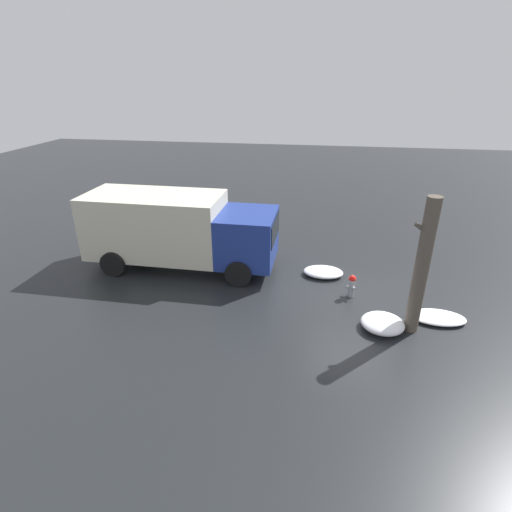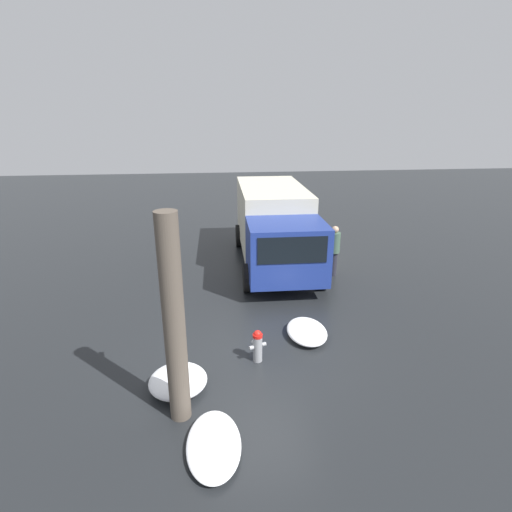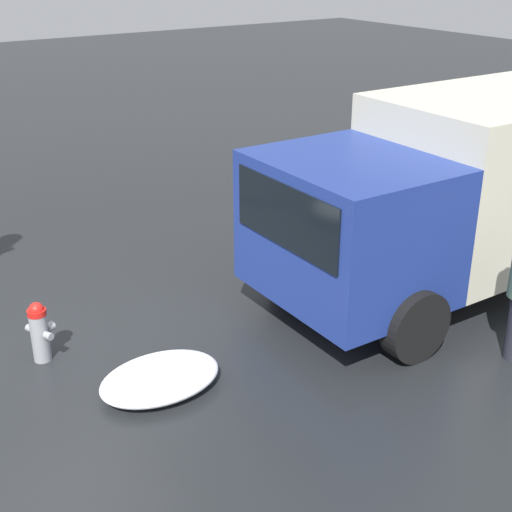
{
  "view_description": "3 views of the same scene",
  "coord_description": "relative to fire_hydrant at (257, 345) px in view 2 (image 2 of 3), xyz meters",
  "views": [
    {
      "loc": [
        1.22,
        11.57,
        6.58
      ],
      "look_at": [
        3.19,
        -0.46,
        0.99
      ],
      "focal_mm": 28.0,
      "sensor_mm": 36.0,
      "label": 1
    },
    {
      "loc": [
        -7.63,
        0.87,
        5.28
      ],
      "look_at": [
        3.79,
        -0.38,
        1.14
      ],
      "focal_mm": 28.0,
      "sensor_mm": 36.0,
      "label": 2
    },
    {
      "loc": [
        -1.97,
        -7.51,
        4.61
      ],
      "look_at": [
        2.73,
        -0.54,
        0.88
      ],
      "focal_mm": 50.0,
      "sensor_mm": 36.0,
      "label": 3
    }
  ],
  "objects": [
    {
      "name": "ground_plane",
      "position": [
        -0.0,
        -0.0,
        -0.39
      ],
      "size": [
        60.0,
        60.0,
        0.0
      ],
      "primitive_type": "plane",
      "color": "black"
    },
    {
      "name": "fire_hydrant",
      "position": [
        0.0,
        0.0,
        0.0
      ],
      "size": [
        0.33,
        0.41,
        0.77
      ],
      "rotation": [
        0.0,
        0.0,
        0.38
      ],
      "color": "gray",
      "rests_on": "ground_plane"
    },
    {
      "name": "snow_pile_curbside",
      "position": [
        0.89,
        -1.34,
        -0.25
      ],
      "size": [
        1.4,
        0.98,
        0.28
      ],
      "color": "white",
      "rests_on": "ground_plane"
    },
    {
      "name": "tree_trunk",
      "position": [
        -1.57,
        1.6,
        1.55
      ],
      "size": [
        0.58,
        0.38,
        3.87
      ],
      "color": "brown",
      "rests_on": "ground_plane"
    },
    {
      "name": "snow_pile_by_tree",
      "position": [
        -2.44,
        1.0,
        -0.3
      ],
      "size": [
        1.59,
        0.91,
        0.2
      ],
      "color": "white",
      "rests_on": "ground_plane"
    },
    {
      "name": "pedestrian",
      "position": [
        4.73,
        -3.13,
        0.56
      ],
      "size": [
        0.38,
        0.38,
        1.74
      ],
      "rotation": [
        0.0,
        0.0,
        0.8
      ],
      "color": "#23232D",
      "rests_on": "ground_plane"
    },
    {
      "name": "snow_pile_by_hydrant",
      "position": [
        -0.79,
        1.7,
        -0.21
      ],
      "size": [
        1.21,
        1.17,
        0.36
      ],
      "color": "white",
      "rests_on": "ground_plane"
    },
    {
      "name": "delivery_truck",
      "position": [
        6.2,
        -1.32,
        1.1
      ],
      "size": [
        6.86,
        2.68,
        2.7
      ],
      "rotation": [
        0.0,
        0.0,
        1.56
      ],
      "color": "navy",
      "rests_on": "ground_plane"
    }
  ]
}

